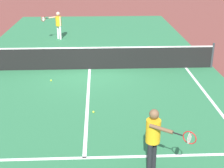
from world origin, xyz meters
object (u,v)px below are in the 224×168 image
at_px(player_near, 154,135).
at_px(player_far, 58,23).
at_px(net, 89,58).
at_px(tennis_ball_near_net, 51,80).
at_px(tennis_ball_mid_court, 93,112).

distance_m(player_near, player_far, 12.65).
distance_m(net, player_far, 5.55).
height_order(net, player_far, player_far).
xyz_separation_m(player_near, tennis_ball_near_net, (-3.00, 5.64, -0.91)).
height_order(player_near, tennis_ball_mid_court, player_near).
height_order(tennis_ball_near_net, tennis_ball_mid_court, same).
bearing_deg(tennis_ball_mid_court, player_near, -65.20).
bearing_deg(player_near, player_far, 105.53).
height_order(net, tennis_ball_near_net, net).
distance_m(net, tennis_ball_near_net, 2.01).
height_order(player_far, tennis_ball_mid_court, player_far).
bearing_deg(tennis_ball_mid_court, net, 92.82).
distance_m(player_far, tennis_ball_near_net, 6.62).
xyz_separation_m(tennis_ball_near_net, tennis_ball_mid_court, (1.65, -2.72, 0.00)).
relative_size(net, tennis_ball_near_net, 158.99).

